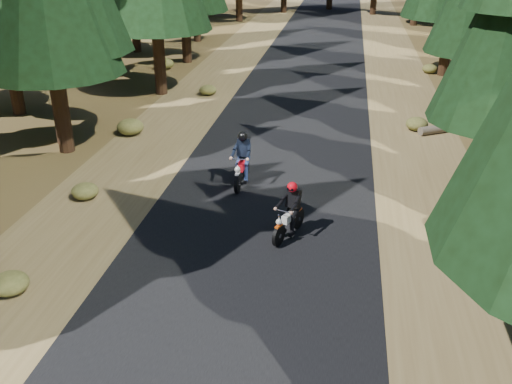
% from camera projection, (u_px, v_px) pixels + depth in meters
% --- Properties ---
extents(ground, '(120.00, 120.00, 0.00)m').
position_uv_depth(ground, '(246.00, 264.00, 12.86)').
color(ground, '#4C3A1B').
rests_on(ground, ground).
extents(road, '(6.00, 100.00, 0.01)m').
position_uv_depth(road, '(274.00, 177.00, 17.35)').
color(road, black).
rests_on(road, ground).
extents(shoulder_l, '(3.20, 100.00, 0.01)m').
position_uv_depth(shoulder_l, '(130.00, 168.00, 18.00)').
color(shoulder_l, brown).
rests_on(shoulder_l, ground).
extents(shoulder_r, '(3.20, 100.00, 0.01)m').
position_uv_depth(shoulder_r, '(429.00, 187.00, 16.70)').
color(shoulder_r, brown).
rests_on(shoulder_r, ground).
extents(log_near, '(5.18, 3.27, 0.32)m').
position_uv_depth(log_near, '(484.00, 122.00, 21.78)').
color(log_near, '#4C4233').
rests_on(log_near, ground).
extents(understory_shrubs, '(15.63, 30.57, 0.63)m').
position_uv_depth(understory_shrubs, '(320.00, 145.00, 19.17)').
color(understory_shrubs, '#474C1E').
rests_on(understory_shrubs, ground).
extents(rider_lead, '(1.02, 1.63, 1.40)m').
position_uv_depth(rider_lead, '(289.00, 220.00, 13.79)').
color(rider_lead, silver).
rests_on(rider_lead, road).
extents(rider_follow, '(0.59, 1.80, 1.59)m').
position_uv_depth(rider_follow, '(242.00, 168.00, 16.62)').
color(rider_follow, '#A30A13').
rests_on(rider_follow, road).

